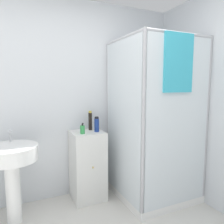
# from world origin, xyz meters

# --- Properties ---
(wall_back) EXTENTS (6.40, 0.06, 2.50)m
(wall_back) POSITION_xyz_m (0.00, 1.70, 1.25)
(wall_back) COLOR silver
(wall_back) RESTS_ON ground_plane
(shower_enclosure) EXTENTS (0.92, 0.95, 2.00)m
(shower_enclosure) POSITION_xyz_m (1.15, 1.13, 0.54)
(shower_enclosure) COLOR white
(shower_enclosure) RESTS_ON ground_plane
(vanity_cabinet) EXTENTS (0.39, 0.41, 0.87)m
(vanity_cabinet) POSITION_xyz_m (0.40, 1.47, 0.43)
(vanity_cabinet) COLOR silver
(vanity_cabinet) RESTS_ON ground_plane
(sink) EXTENTS (0.54, 0.54, 0.96)m
(sink) POSITION_xyz_m (-0.46, 1.33, 0.64)
(sink) COLOR white
(sink) RESTS_ON ground_plane
(soap_dispenser) EXTENTS (0.06, 0.06, 0.13)m
(soap_dispenser) POSITION_xyz_m (0.32, 1.38, 0.92)
(soap_dispenser) COLOR green
(soap_dispenser) RESTS_ON vanity_cabinet
(shampoo_bottle_tall_black) EXTENTS (0.05, 0.05, 0.24)m
(shampoo_bottle_tall_black) POSITION_xyz_m (0.48, 1.56, 0.99)
(shampoo_bottle_tall_black) COLOR black
(shampoo_bottle_tall_black) RESTS_ON vanity_cabinet
(shampoo_bottle_blue) EXTENTS (0.06, 0.06, 0.19)m
(shampoo_bottle_blue) POSITION_xyz_m (0.51, 1.42, 0.96)
(shampoo_bottle_blue) COLOR navy
(shampoo_bottle_blue) RESTS_ON vanity_cabinet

